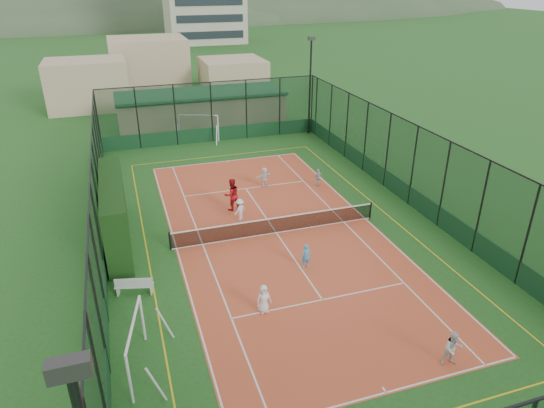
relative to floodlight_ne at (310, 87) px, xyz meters
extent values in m
plane|color=#26501B|center=(-8.60, -16.60, -4.12)|extent=(300.00, 300.00, 0.00)
cube|color=#B94F29|center=(-8.60, -16.60, -4.12)|extent=(11.17, 23.97, 0.01)
cube|color=black|center=(-16.90, -14.73, -2.43)|extent=(1.16, 7.74, 3.39)
imported|color=white|center=(-11.29, -22.98, -3.46)|extent=(0.69, 0.49, 1.31)
imported|color=#499BCE|center=(-8.31, -20.30, -3.50)|extent=(0.49, 0.36, 1.23)
imported|color=silver|center=(-5.67, -28.01, -3.40)|extent=(0.79, 0.67, 1.43)
imported|color=white|center=(-10.10, -14.45, -3.46)|extent=(0.97, 0.88, 1.31)
imported|color=silver|center=(-3.85, -11.24, -3.51)|extent=(0.76, 0.46, 1.21)
imported|color=white|center=(-7.30, -10.19, -3.45)|extent=(1.29, 0.71, 1.33)
imported|color=#A91219|center=(-10.21, -13.00, -3.12)|extent=(1.13, 0.97, 1.99)
sphere|color=#CCE033|center=(-5.71, -15.60, -4.08)|extent=(0.07, 0.07, 0.07)
sphere|color=#CCE033|center=(-5.44, -15.11, -4.08)|extent=(0.07, 0.07, 0.07)
sphere|color=#CCE033|center=(-11.11, -14.62, -4.08)|extent=(0.07, 0.07, 0.07)
camera|label=1|loc=(-16.10, -38.85, 8.89)|focal=32.00mm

